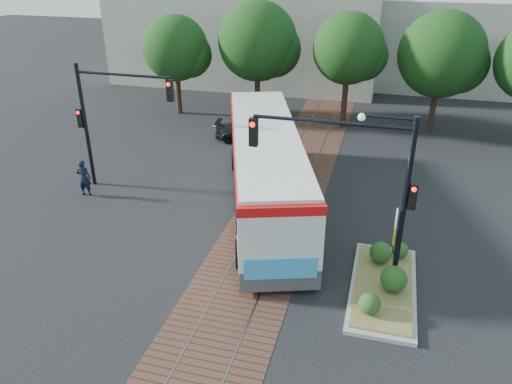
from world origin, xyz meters
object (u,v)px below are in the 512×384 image
city_bus (266,165)px  signal_pole_left (105,111)px  traffic_island (385,280)px  parked_car (249,131)px  signal_pole_main (368,176)px  officer (84,178)px

city_bus → signal_pole_left: (-7.68, -0.05, 1.88)m
traffic_island → parked_car: (-8.52, 12.79, 0.27)m
signal_pole_main → officer: signal_pole_main is taller
city_bus → signal_pole_left: 7.90m
signal_pole_main → officer: 13.95m
parked_car → officer: bearing=141.2°
city_bus → traffic_island: 7.59m
signal_pole_main → officer: bearing=164.5°
signal_pole_main → parked_car: size_ratio=1.46×
signal_pole_left → parked_car: bearing=59.4°
traffic_island → parked_car: parked_car is taller
signal_pole_left → officer: signal_pole_left is taller
signal_pole_left → officer: size_ratio=3.37×
parked_car → signal_pole_main: bearing=-156.8°
signal_pole_left → parked_car: 9.74m
traffic_island → signal_pole_left: size_ratio=0.87×
city_bus → parked_car: city_bus is taller
officer → parked_car: bearing=-133.3°
signal_pole_left → city_bus: bearing=0.3°
officer → parked_car: 10.64m
traffic_island → officer: 14.52m
officer → signal_pole_main: bearing=152.5°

